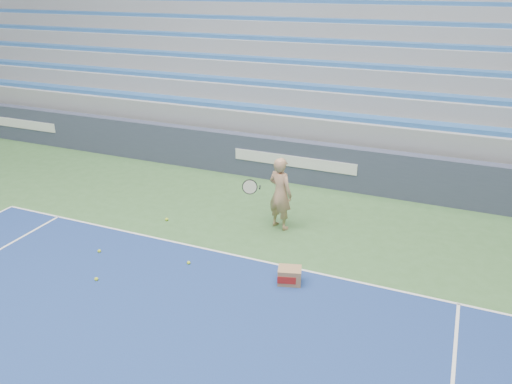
% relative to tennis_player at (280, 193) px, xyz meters
% --- Properties ---
extents(sponsor_barrier, '(30.00, 0.32, 1.10)m').
position_rel_tennis_player_xyz_m(sponsor_barrier, '(-0.52, 2.57, -0.23)').
color(sponsor_barrier, '#373E55').
rests_on(sponsor_barrier, ground).
extents(bleachers, '(31.00, 9.15, 7.30)m').
position_rel_tennis_player_xyz_m(bleachers, '(-0.52, 8.29, 1.58)').
color(bleachers, gray).
rests_on(bleachers, ground).
extents(tennis_player, '(0.93, 0.89, 1.54)m').
position_rel_tennis_player_xyz_m(tennis_player, '(0.00, 0.00, 0.00)').
color(tennis_player, tan).
rests_on(tennis_player, ground).
extents(ball_box, '(0.46, 0.40, 0.30)m').
position_rel_tennis_player_xyz_m(ball_box, '(0.89, -1.90, -0.63)').
color(ball_box, '#9C734B').
rests_on(ball_box, ground).
extents(tennis_ball_0, '(0.07, 0.07, 0.07)m').
position_rel_tennis_player_xyz_m(tennis_ball_0, '(-2.80, -2.33, -0.74)').
color(tennis_ball_0, '#BFDA2C').
rests_on(tennis_ball_0, ground).
extents(tennis_ball_1, '(0.07, 0.07, 0.07)m').
position_rel_tennis_player_xyz_m(tennis_ball_1, '(-2.35, -0.66, -0.74)').
color(tennis_ball_1, '#BFDA2C').
rests_on(tennis_ball_1, ground).
extents(tennis_ball_2, '(0.07, 0.07, 0.07)m').
position_rel_tennis_player_xyz_m(tennis_ball_2, '(-1.01, -2.04, -0.74)').
color(tennis_ball_2, '#BFDA2C').
rests_on(tennis_ball_2, ground).
extents(tennis_ball_3, '(0.07, 0.07, 0.07)m').
position_rel_tennis_player_xyz_m(tennis_ball_3, '(-2.22, -3.12, -0.74)').
color(tennis_ball_3, '#BFDA2C').
rests_on(tennis_ball_3, ground).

